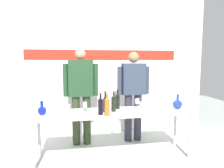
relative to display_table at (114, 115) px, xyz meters
The scene contains 20 objects.
ground_plane 0.69m from the display_table, ahead, with size 10.00×10.00×0.00m, color #B0B8B2.
back_wall 1.47m from the display_table, 90.00° to the left, with size 4.49×0.11×3.00m.
display_table is the anchor object (origin of this frame).
decanter_blue_left 1.08m from the display_table, behind, with size 0.12×0.12×0.20m.
decanter_blue_right 1.07m from the display_table, ahead, with size 0.15×0.15×0.24m.
presenter_left 0.84m from the display_table, 128.86° to the left, with size 0.62×0.22×1.75m.
presenter_right 0.83m from the display_table, 51.14° to the left, with size 0.62×0.22×1.70m.
wine_bottle_0 0.23m from the display_table, behind, with size 0.07×0.07×0.32m.
wine_bottle_1 0.33m from the display_table, 121.38° to the right, with size 0.08×0.08×0.33m.
wine_bottle_2 0.27m from the display_table, 58.74° to the left, with size 0.07×0.07×0.32m.
wine_bottle_3 0.20m from the display_table, 77.01° to the right, with size 0.07×0.07×0.31m.
wine_bottle_4 0.34m from the display_table, 145.01° to the right, with size 0.07×0.07×0.32m.
wine_glass_left_0 0.48m from the display_table, 164.53° to the left, with size 0.07×0.07×0.14m.
wine_glass_left_1 0.48m from the display_table, behind, with size 0.06×0.06×0.15m.
wine_glass_left_2 0.71m from the display_table, behind, with size 0.06×0.06×0.13m.
wine_glass_left_3 0.95m from the display_table, behind, with size 0.06×0.06×0.13m.
wine_glass_right_0 0.47m from the display_table, ahead, with size 0.07×0.07×0.15m.
wine_glass_right_1 0.88m from the display_table, 13.09° to the left, with size 0.07×0.07×0.15m.
wine_glass_right_2 0.51m from the display_table, 23.22° to the left, with size 0.07×0.07×0.15m.
wine_glass_right_3 0.56m from the display_table, ahead, with size 0.06×0.06×0.15m.
Camera 1 is at (-0.56, -3.05, 1.54)m, focal length 32.43 mm.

